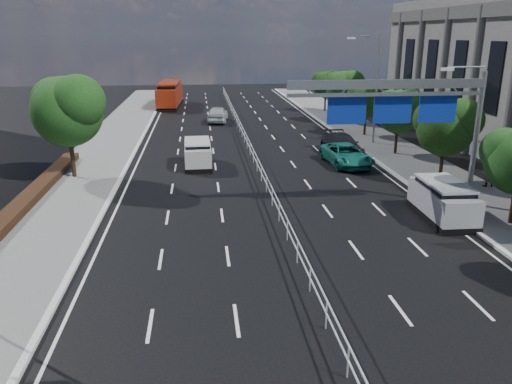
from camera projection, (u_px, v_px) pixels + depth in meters
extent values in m
plane|color=black|center=(320.00, 315.00, 16.69)|extent=(160.00, 160.00, 0.00)
cube|color=silver|center=(40.00, 330.00, 15.71)|extent=(0.25, 140.00, 0.15)
cube|color=silver|center=(251.00, 144.00, 37.70)|extent=(0.05, 85.00, 0.05)
cube|color=silver|center=(251.00, 150.00, 37.83)|extent=(0.05, 85.00, 0.05)
cylinder|color=gray|center=(475.00, 141.00, 26.20)|extent=(0.28, 0.28, 7.20)
cube|color=gray|center=(388.00, 84.00, 24.76)|extent=(10.20, 0.25, 0.45)
cube|color=gray|center=(388.00, 94.00, 24.91)|extent=(10.20, 0.18, 0.18)
cylinder|color=gray|center=(467.00, 67.00, 24.94)|extent=(2.00, 0.10, 0.10)
cube|color=silver|center=(447.00, 69.00, 24.87)|extent=(0.60, 0.25, 0.15)
cube|color=#0E2A9A|center=(438.00, 109.00, 25.62)|extent=(2.00, 0.08, 1.40)
cube|color=white|center=(437.00, 109.00, 25.67)|extent=(1.80, 0.02, 1.20)
cube|color=#0E2A9A|center=(393.00, 110.00, 25.37)|extent=(2.00, 0.08, 1.40)
cube|color=white|center=(392.00, 110.00, 25.41)|extent=(1.80, 0.02, 1.20)
cube|color=#0E2A9A|center=(347.00, 110.00, 25.11)|extent=(2.00, 0.08, 1.40)
cube|color=white|center=(346.00, 110.00, 25.16)|extent=(1.80, 0.02, 1.20)
cylinder|color=gray|center=(377.00, 91.00, 41.10)|extent=(0.16, 0.16, 9.00)
cylinder|color=gray|center=(366.00, 36.00, 39.67)|extent=(0.10, 2.40, 0.10)
cube|color=silver|center=(351.00, 38.00, 39.59)|extent=(0.60, 0.25, 0.15)
cube|color=#4C4947|center=(483.00, 10.00, 36.12)|extent=(0.40, 36.00, 1.00)
cylinder|color=black|center=(72.00, 152.00, 31.93)|extent=(0.28, 0.28, 3.50)
sphere|color=#1B3C13|center=(67.00, 112.00, 31.14)|extent=(4.40, 4.40, 4.40)
sphere|color=#1B3C13|center=(78.00, 102.00, 30.40)|extent=(3.30, 3.30, 3.30)
sphere|color=#1B3C13|center=(56.00, 101.00, 31.51)|extent=(3.08, 3.08, 3.08)
sphere|color=#1B3C13|center=(504.00, 151.00, 23.81)|extent=(2.24, 2.24, 2.24)
cylinder|color=black|center=(442.00, 161.00, 31.20)|extent=(0.22, 0.22, 2.80)
sphere|color=black|center=(446.00, 128.00, 30.57)|extent=(3.50, 3.50, 3.50)
sphere|color=black|center=(462.00, 120.00, 29.98)|extent=(2.62, 2.62, 2.62)
sphere|color=black|center=(433.00, 119.00, 30.86)|extent=(2.45, 2.45, 2.45)
cylinder|color=black|center=(396.00, 138.00, 38.31)|extent=(0.22, 0.22, 2.70)
sphere|color=#1B3C13|center=(399.00, 112.00, 37.71)|extent=(3.30, 3.30, 3.30)
sphere|color=#1B3C13|center=(410.00, 105.00, 37.15)|extent=(2.48, 2.48, 2.47)
sphere|color=#1B3C13|center=(389.00, 105.00, 37.98)|extent=(2.31, 2.31, 2.31)
cylinder|color=black|center=(365.00, 122.00, 45.42)|extent=(0.21, 0.21, 2.65)
sphere|color=black|center=(367.00, 100.00, 44.83)|extent=(3.20, 3.20, 3.20)
sphere|color=black|center=(376.00, 95.00, 44.28)|extent=(2.40, 2.40, 2.40)
sphere|color=black|center=(359.00, 95.00, 45.09)|extent=(2.24, 2.24, 2.24)
cylinder|color=black|center=(342.00, 109.00, 52.49)|extent=(0.23, 0.23, 2.85)
sphere|color=#1B3C13|center=(344.00, 89.00, 51.85)|extent=(3.60, 3.60, 3.60)
sphere|color=#1B3C13|center=(352.00, 83.00, 51.25)|extent=(2.70, 2.70, 2.70)
sphere|color=#1B3C13|center=(336.00, 84.00, 52.16)|extent=(2.52, 2.52, 2.52)
cylinder|color=black|center=(325.00, 101.00, 59.63)|extent=(0.21, 0.21, 2.60)
sphere|color=black|center=(326.00, 85.00, 59.05)|extent=(3.10, 3.10, 3.10)
sphere|color=black|center=(332.00, 80.00, 58.52)|extent=(2.32, 2.33, 2.32)
sphere|color=black|center=(321.00, 81.00, 59.31)|extent=(2.17, 2.17, 2.17)
cube|color=black|center=(198.00, 164.00, 35.48)|extent=(1.93, 4.30, 0.30)
cube|color=silver|center=(198.00, 154.00, 35.25)|extent=(1.89, 4.21, 1.26)
cube|color=black|center=(197.00, 145.00, 35.06)|extent=(1.72, 3.04, 0.55)
cube|color=silver|center=(197.00, 141.00, 34.98)|extent=(1.80, 3.29, 0.11)
cylinder|color=black|center=(187.00, 167.00, 34.03)|extent=(0.28, 0.63, 0.63)
cylinder|color=black|center=(209.00, 166.00, 34.22)|extent=(0.28, 0.63, 0.63)
cylinder|color=black|center=(187.00, 157.00, 36.63)|extent=(0.28, 0.63, 0.63)
cylinder|color=black|center=(208.00, 157.00, 36.82)|extent=(0.28, 0.63, 0.63)
cube|color=black|center=(171.00, 105.00, 64.53)|extent=(3.04, 10.57, 0.31)
cube|color=maroon|center=(170.00, 95.00, 64.12)|extent=(2.98, 10.36, 2.12)
cube|color=black|center=(170.00, 86.00, 63.80)|extent=(2.63, 7.49, 0.94)
cube|color=maroon|center=(169.00, 83.00, 63.65)|extent=(2.76, 8.10, 0.19)
cylinder|color=black|center=(159.00, 108.00, 61.20)|extent=(0.31, 0.66, 0.64)
cylinder|color=black|center=(176.00, 107.00, 61.32)|extent=(0.31, 0.66, 0.64)
cylinder|color=black|center=(165.00, 101.00, 67.63)|extent=(0.31, 0.66, 0.64)
cylinder|color=black|center=(181.00, 100.00, 67.75)|extent=(0.31, 0.66, 0.64)
imported|color=#B6B9BE|center=(218.00, 114.00, 52.96)|extent=(2.57, 5.10, 1.67)
imported|color=black|center=(170.00, 94.00, 71.26)|extent=(1.52, 4.21, 1.38)
cube|color=black|center=(441.00, 215.00, 25.40)|extent=(2.11, 4.69, 0.32)
cube|color=#A4A5AB|center=(443.00, 201.00, 25.17)|extent=(2.07, 4.60, 1.31)
cube|color=black|center=(444.00, 189.00, 24.97)|extent=(1.88, 3.33, 0.58)
cube|color=#A4A5AB|center=(445.00, 183.00, 24.88)|extent=(1.96, 3.60, 0.12)
cylinder|color=black|center=(439.00, 223.00, 23.87)|extent=(0.30, 0.66, 0.65)
cylinder|color=black|center=(471.00, 222.00, 23.99)|extent=(0.30, 0.66, 0.65)
cylinder|color=black|center=(415.00, 203.00, 26.71)|extent=(0.30, 0.66, 0.65)
cylinder|color=black|center=(444.00, 202.00, 26.83)|extent=(0.30, 0.66, 0.65)
imported|color=#17685B|center=(346.00, 155.00, 35.64)|extent=(2.89, 5.48, 1.47)
imported|color=black|center=(342.00, 145.00, 38.44)|extent=(2.55, 5.62, 1.60)
imported|color=gray|center=(488.00, 173.00, 30.07)|extent=(0.87, 0.72, 1.64)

